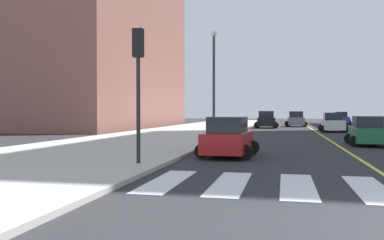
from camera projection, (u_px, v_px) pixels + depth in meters
sidewalk_kerb_west at (149, 139)px, 28.65m from camera, size 10.00×120.00×0.15m
lane_divider_paint at (312, 129)px, 45.51m from camera, size 0.16×80.00×0.01m
low_rise_brick_west at (94, 39)px, 52.60m from camera, size 16.00×32.00×22.41m
car_white_nearest at (333, 123)px, 40.17m from camera, size 2.63×4.19×1.87m
car_blue_second at (341, 118)px, 63.52m from camera, size 2.77×4.38×1.94m
car_black_third at (266, 120)px, 49.56m from camera, size 2.98×4.65×2.04m
car_gray_fourth at (296, 119)px, 53.98m from camera, size 2.87×4.53×2.00m
car_red_sixth at (228, 138)px, 18.17m from camera, size 2.56×3.99×1.75m
car_green_seventh at (368, 132)px, 24.10m from camera, size 2.45×3.86×1.71m
traffic_light_far_corner at (138, 69)px, 14.61m from camera, size 0.36×0.41×4.75m
street_lamp at (214, 74)px, 31.68m from camera, size 0.44×0.44×8.01m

